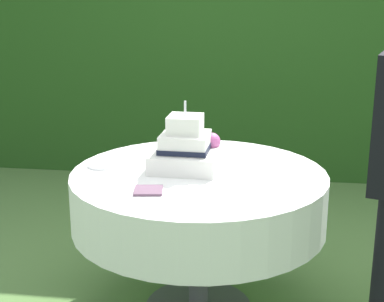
# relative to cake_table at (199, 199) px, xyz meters

# --- Properties ---
(foliage_hedge) EXTENTS (5.62, 0.43, 2.65)m
(foliage_hedge) POSITION_rel_cake_table_xyz_m (0.00, 2.39, 0.71)
(foliage_hedge) COLOR #234C19
(foliage_hedge) RESTS_ON ground_plane
(cake_table) EXTENTS (1.26, 1.26, 0.76)m
(cake_table) POSITION_rel_cake_table_xyz_m (0.00, 0.00, 0.00)
(cake_table) COLOR #4C4C51
(cake_table) RESTS_ON ground_plane
(wedding_cake) EXTENTS (0.34, 0.34, 0.35)m
(wedding_cake) POSITION_rel_cake_table_xyz_m (-0.07, 0.06, 0.24)
(wedding_cake) COLOR white
(wedding_cake) RESTS_ON cake_table
(serving_plate_near) EXTENTS (0.15, 0.15, 0.01)m
(serving_plate_near) POSITION_rel_cake_table_xyz_m (-0.50, 0.03, 0.14)
(serving_plate_near) COLOR white
(serving_plate_near) RESTS_ON cake_table
(serving_plate_far) EXTENTS (0.12, 0.12, 0.01)m
(serving_plate_far) POSITION_rel_cake_table_xyz_m (0.16, 0.28, 0.14)
(serving_plate_far) COLOR white
(serving_plate_far) RESTS_ON cake_table
(napkin_stack) EXTENTS (0.14, 0.14, 0.01)m
(napkin_stack) POSITION_rel_cake_table_xyz_m (-0.19, -0.30, 0.14)
(napkin_stack) COLOR #6B4C60
(napkin_stack) RESTS_ON cake_table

